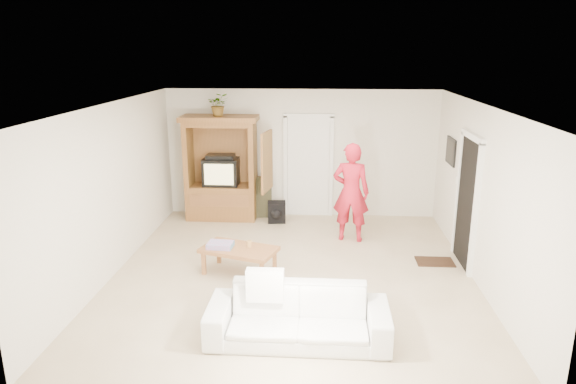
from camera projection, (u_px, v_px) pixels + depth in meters
name	position (u px, v px, depth m)	size (l,w,h in m)	color
floor	(292.00, 274.00, 7.96)	(6.00, 6.00, 0.00)	tan
ceiling	(293.00, 105.00, 7.26)	(6.00, 6.00, 0.00)	white
wall_back	(301.00, 154.00, 10.49)	(5.50, 5.50, 0.00)	silver
wall_front	(274.00, 281.00, 4.73)	(5.50, 5.50, 0.00)	silver
wall_left	(112.00, 190.00, 7.79)	(6.00, 6.00, 0.00)	silver
wall_right	(482.00, 197.00, 7.43)	(6.00, 6.00, 0.00)	silver
armoire	(223.00, 175.00, 10.37)	(1.82, 1.14, 2.10)	brown
door_back	(308.00, 167.00, 10.53)	(0.85, 0.05, 2.04)	white
doorway_right	(467.00, 203.00, 8.09)	(0.05, 0.90, 2.04)	black
framed_picture	(451.00, 151.00, 9.18)	(0.03, 0.60, 0.48)	black
doormat	(435.00, 262.00, 8.39)	(0.60, 0.40, 0.02)	#382316
plant	(219.00, 105.00, 9.96)	(0.40, 0.35, 0.44)	#4C7238
man	(351.00, 192.00, 9.14)	(0.65, 0.43, 1.80)	red
sofa	(298.00, 316.00, 6.09)	(2.15, 0.84, 0.63)	silver
coffee_table	(239.00, 251.00, 7.88)	(1.27, 0.94, 0.42)	#9F6636
towel	(220.00, 245.00, 7.88)	(0.38, 0.28, 0.08)	#E04A8A
candle	(249.00, 244.00, 7.90)	(0.08, 0.08, 0.10)	tan
backpack_black	(277.00, 213.00, 10.23)	(0.35, 0.21, 0.43)	black
backpack_olive	(261.00, 197.00, 10.64)	(0.43, 0.32, 0.81)	#47442B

